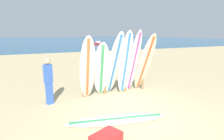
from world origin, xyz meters
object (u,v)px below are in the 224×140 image
surfboard_leaning_far_left (88,69)px  surfboard_leaning_left (102,70)px  surfboard_lying_on_sand (117,120)px  surfboard_leaning_right (145,63)px  surfboard_rack (115,76)px  beachgoer_standing (48,79)px  small_boat_offshore (98,43)px  surfboard_leaning_center_right (134,62)px  surfboard_leaning_center (125,64)px  surfboard_leaning_center_left (114,65)px

surfboard_leaning_far_left → surfboard_leaning_left: surfboard_leaning_far_left is taller
surfboard_lying_on_sand → surfboard_leaning_right: bearing=41.9°
surfboard_leaning_far_left → surfboard_lying_on_sand: (0.28, -1.80, -1.09)m
surfboard_rack → surfboard_leaning_right: (1.11, -0.35, 0.48)m
beachgoer_standing → small_boat_offshore: bearing=68.5°
surfboard_leaning_right → surfboard_lying_on_sand: bearing=-138.1°
surfboard_leaning_center_right → surfboard_leaning_right: bearing=-11.0°
surfboard_leaning_center → surfboard_lying_on_sand: 2.41m
surfboard_leaning_center_left → beachgoer_standing: 2.29m
surfboard_leaning_center → small_boat_offshore: (8.39, 28.33, -0.95)m
surfboard_leaning_right → small_boat_offshore: 29.30m
surfboard_leaning_left → surfboard_leaning_far_left: bearing=-173.0°
surfboard_lying_on_sand → beachgoer_standing: (-1.55, 1.95, 0.81)m
surfboard_lying_on_sand → beachgoer_standing: 2.62m
surfboard_rack → surfboard_leaning_center_left: surfboard_leaning_center_left is taller
small_boat_offshore → surfboard_leaning_center: bearing=-106.5°
beachgoer_standing → small_boat_offshore: beachgoer_standing is taller
surfboard_rack → small_boat_offshore: 29.26m
surfboard_leaning_far_left → surfboard_leaning_center_right: surfboard_leaning_center_right is taller
surfboard_leaning_left → surfboard_leaning_center: bearing=-6.6°
surfboard_rack → surfboard_leaning_far_left: size_ratio=1.16×
surfboard_rack → surfboard_lying_on_sand: bearing=-112.6°
surfboard_leaning_far_left → surfboard_leaning_left: 0.54m
surfboard_leaning_right → beachgoer_standing: bearing=177.6°
beachgoer_standing → surfboard_leaning_right: bearing=-2.4°
surfboard_rack → surfboard_leaning_far_left: surfboard_leaning_far_left is taller
surfboard_leaning_far_left → surfboard_leaning_center_right: size_ratio=0.92×
beachgoer_standing → small_boat_offshore: (11.09, 28.15, -0.59)m
surfboard_lying_on_sand → beachgoer_standing: size_ratio=1.81×
surfboard_leaning_far_left → surfboard_leaning_left: bearing=7.0°
surfboard_rack → surfboard_leaning_center_left: bearing=-117.4°
surfboard_leaning_left → surfboard_lying_on_sand: surfboard_leaning_left is taller
surfboard_leaning_center → surfboard_leaning_center_left: bearing=178.6°
surfboard_leaning_far_left → surfboard_leaning_center_left: bearing=-1.6°
surfboard_leaning_center → small_boat_offshore: 29.56m
surfboard_leaning_left → small_boat_offshore: 29.72m
surfboard_leaning_left → surfboard_leaning_center_left: (0.45, -0.09, 0.17)m
surfboard_leaning_far_left → beachgoer_standing: (-1.27, 0.14, -0.28)m
surfboard_leaning_center_left → surfboard_lying_on_sand: 2.23m
surfboard_rack → surfboard_leaning_center: (0.25, -0.37, 0.53)m
surfboard_leaning_center_left → small_boat_offshore: bearing=72.7°
surfboard_leaning_far_left → surfboard_leaning_center_left: surfboard_leaning_center_left is taller
surfboard_rack → surfboard_leaning_center_left: (-0.19, -0.36, 0.51)m
surfboard_rack → surfboard_lying_on_sand: (-0.89, -2.14, -0.64)m
surfboard_rack → surfboard_leaning_center_left: size_ratio=1.10×
surfboard_rack → small_boat_offshore: surfboard_rack is taller
surfboard_leaning_far_left → surfboard_leaning_right: 2.28m
surfboard_leaning_far_left → surfboard_lying_on_sand: bearing=-81.2°
small_boat_offshore → surfboard_leaning_right: bearing=-104.9°
surfboard_leaning_far_left → surfboard_leaning_center: size_ratio=0.93×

